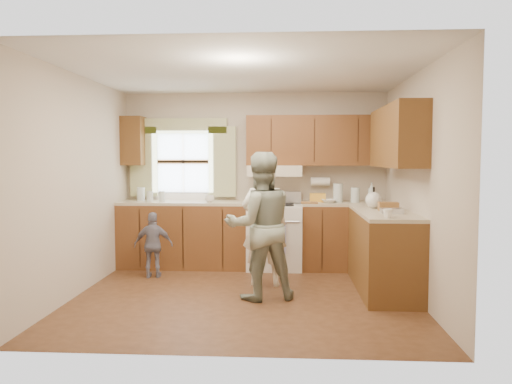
# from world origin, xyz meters

# --- Properties ---
(room) EXTENTS (3.80, 3.80, 3.80)m
(room) POSITION_xyz_m (0.00, 0.00, 1.25)
(room) COLOR #462915
(room) RESTS_ON ground
(kitchen_fixtures) EXTENTS (3.80, 2.25, 2.15)m
(kitchen_fixtures) POSITION_xyz_m (0.61, 1.08, 0.84)
(kitchen_fixtures) COLOR #4B2310
(kitchen_fixtures) RESTS_ON ground
(stove) EXTENTS (0.76, 0.67, 1.07)m
(stove) POSITION_xyz_m (0.30, 1.44, 0.47)
(stove) COLOR silver
(stove) RESTS_ON ground
(woman_left) EXTENTS (0.55, 0.37, 1.50)m
(woman_left) POSITION_xyz_m (0.20, 0.46, 0.75)
(woman_left) COLOR white
(woman_left) RESTS_ON ground
(woman_right) EXTENTS (0.93, 0.82, 1.62)m
(woman_right) POSITION_xyz_m (0.18, -0.10, 0.81)
(woman_right) COLOR #243727
(woman_right) RESTS_ON ground
(child) EXTENTS (0.52, 0.26, 0.85)m
(child) POSITION_xyz_m (-1.26, 0.78, 0.43)
(child) COLOR slate
(child) RESTS_ON ground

